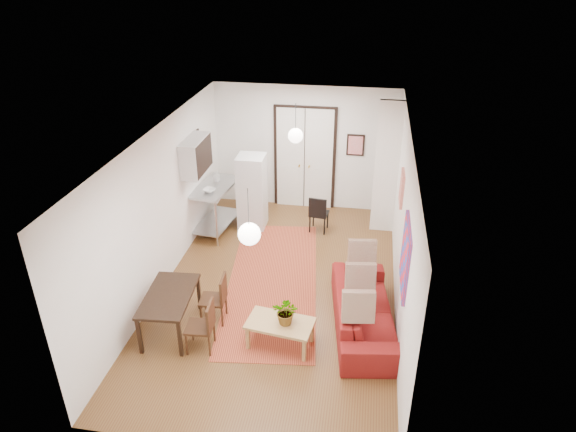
% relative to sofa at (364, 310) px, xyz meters
% --- Properties ---
extents(floor, '(7.00, 7.00, 0.00)m').
position_rel_sofa_xyz_m(floor, '(-1.57, 0.85, -0.34)').
color(floor, brown).
rests_on(floor, ground).
extents(ceiling, '(4.20, 7.00, 0.02)m').
position_rel_sofa_xyz_m(ceiling, '(-1.57, 0.85, 2.56)').
color(ceiling, white).
rests_on(ceiling, wall_back).
extents(wall_back, '(4.20, 0.02, 2.90)m').
position_rel_sofa_xyz_m(wall_back, '(-1.57, 4.35, 1.11)').
color(wall_back, white).
rests_on(wall_back, floor).
extents(wall_front, '(4.20, 0.02, 2.90)m').
position_rel_sofa_xyz_m(wall_front, '(-1.57, -2.65, 1.11)').
color(wall_front, white).
rests_on(wall_front, floor).
extents(wall_left, '(0.02, 7.00, 2.90)m').
position_rel_sofa_xyz_m(wall_left, '(-3.67, 0.85, 1.11)').
color(wall_left, white).
rests_on(wall_left, floor).
extents(wall_right, '(0.02, 7.00, 2.90)m').
position_rel_sofa_xyz_m(wall_right, '(0.53, 0.85, 1.11)').
color(wall_right, white).
rests_on(wall_right, floor).
extents(double_doors, '(1.44, 0.06, 2.50)m').
position_rel_sofa_xyz_m(double_doors, '(-1.57, 4.31, 0.86)').
color(double_doors, white).
rests_on(double_doors, wall_back).
extents(stub_partition, '(0.50, 0.10, 2.90)m').
position_rel_sofa_xyz_m(stub_partition, '(0.28, 3.40, 1.11)').
color(stub_partition, white).
rests_on(stub_partition, floor).
extents(wall_cabinet, '(0.35, 1.00, 0.70)m').
position_rel_sofa_xyz_m(wall_cabinet, '(-3.49, 2.35, 1.56)').
color(wall_cabinet, silver).
rests_on(wall_cabinet, wall_left).
extents(painting_popart, '(0.05, 1.00, 1.00)m').
position_rel_sofa_xyz_m(painting_popart, '(0.50, -0.40, 1.31)').
color(painting_popart, red).
rests_on(painting_popart, wall_right).
extents(painting_abstract, '(0.05, 0.50, 0.60)m').
position_rel_sofa_xyz_m(painting_abstract, '(0.50, 1.65, 1.46)').
color(painting_abstract, beige).
rests_on(painting_abstract, wall_right).
extents(poster_back, '(0.40, 0.03, 0.50)m').
position_rel_sofa_xyz_m(poster_back, '(-0.42, 4.32, 1.26)').
color(poster_back, red).
rests_on(poster_back, wall_back).
extents(print_left, '(0.03, 0.44, 0.54)m').
position_rel_sofa_xyz_m(print_left, '(-3.64, 2.85, 1.61)').
color(print_left, olive).
rests_on(print_left, wall_left).
extents(pendant_back, '(0.30, 0.30, 0.80)m').
position_rel_sofa_xyz_m(pendant_back, '(-1.57, 2.85, 1.91)').
color(pendant_back, silver).
rests_on(pendant_back, ceiling).
extents(pendant_front, '(0.30, 0.30, 0.80)m').
position_rel_sofa_xyz_m(pendant_front, '(-1.57, -1.15, 1.91)').
color(pendant_front, silver).
rests_on(pendant_front, ceiling).
extents(kilim_rug, '(2.09, 4.46, 0.01)m').
position_rel_sofa_xyz_m(kilim_rug, '(-1.71, 1.02, -0.34)').
color(kilim_rug, '#AE4A2B').
rests_on(kilim_rug, floor).
extents(sofa, '(1.24, 2.46, 0.69)m').
position_rel_sofa_xyz_m(sofa, '(0.00, 0.00, 0.00)').
color(sofa, maroon).
rests_on(sofa, floor).
extents(coffee_table, '(1.08, 0.70, 0.45)m').
position_rel_sofa_xyz_m(coffee_table, '(-1.27, -0.66, 0.05)').
color(coffee_table, tan).
rests_on(coffee_table, floor).
extents(potted_plant, '(0.44, 0.40, 0.44)m').
position_rel_sofa_xyz_m(potted_plant, '(-1.17, -0.66, 0.33)').
color(potted_plant, '#2D5F2A').
rests_on(potted_plant, coffee_table).
extents(kitchen_counter, '(0.87, 1.46, 1.06)m').
position_rel_sofa_xyz_m(kitchen_counter, '(-3.31, 2.81, 0.37)').
color(kitchen_counter, '#A5A7AA').
rests_on(kitchen_counter, floor).
extents(bowl, '(0.32, 0.32, 0.06)m').
position_rel_sofa_xyz_m(bowl, '(-3.32, 2.51, 0.74)').
color(bowl, silver).
rests_on(bowl, kitchen_counter).
extents(soap_bottle, '(0.13, 0.13, 0.22)m').
position_rel_sofa_xyz_m(soap_bottle, '(-3.32, 3.06, 0.82)').
color(soap_bottle, teal).
rests_on(soap_bottle, kitchen_counter).
extents(fridge, '(0.59, 0.59, 1.66)m').
position_rel_sofa_xyz_m(fridge, '(-2.56, 3.12, 0.48)').
color(fridge, silver).
rests_on(fridge, floor).
extents(dining_table, '(0.80, 1.30, 0.69)m').
position_rel_sofa_xyz_m(dining_table, '(-3.07, -0.58, 0.27)').
color(dining_table, black).
rests_on(dining_table, floor).
extents(dining_chair_near, '(0.44, 0.60, 0.86)m').
position_rel_sofa_xyz_m(dining_chair_near, '(-2.47, -0.14, 0.15)').
color(dining_chair_near, '#3B2113').
rests_on(dining_chair_near, floor).
extents(dining_chair_far, '(0.44, 0.60, 0.86)m').
position_rel_sofa_xyz_m(dining_chair_far, '(-2.47, -0.84, 0.15)').
color(dining_chair_far, '#3B2113').
rests_on(dining_chair_far, floor).
extents(black_side_chair, '(0.43, 0.43, 0.84)m').
position_rel_sofa_xyz_m(black_side_chair, '(-1.08, 3.21, 0.15)').
color(black_side_chair, black).
rests_on(black_side_chair, floor).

